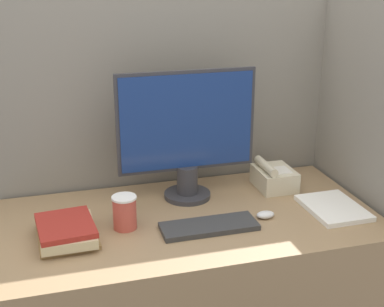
# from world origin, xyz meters

# --- Properties ---
(cubicle_panel_rear) EXTENTS (1.85, 0.04, 1.58)m
(cubicle_panel_rear) POSITION_xyz_m (0.00, 0.78, 0.79)
(cubicle_panel_rear) COLOR gray
(cubicle_panel_rear) RESTS_ON ground_plane
(cubicle_panel_right) EXTENTS (0.04, 0.81, 1.58)m
(cubicle_panel_right) POSITION_xyz_m (0.76, 0.40, 0.79)
(cubicle_panel_right) COLOR gray
(cubicle_panel_right) RESTS_ON ground_plane
(desk) EXTENTS (1.45, 0.75, 0.77)m
(desk) POSITION_xyz_m (0.00, 0.37, 0.38)
(desk) COLOR #937551
(desk) RESTS_ON ground_plane
(monitor) EXTENTS (0.57, 0.19, 0.54)m
(monitor) POSITION_xyz_m (0.04, 0.56, 1.03)
(monitor) COLOR #333338
(monitor) RESTS_ON desk
(keyboard) EXTENTS (0.36, 0.13, 0.02)m
(keyboard) POSITION_xyz_m (0.05, 0.26, 0.78)
(keyboard) COLOR #333333
(keyboard) RESTS_ON desk
(mouse) EXTENTS (0.07, 0.05, 0.03)m
(mouse) POSITION_xyz_m (0.28, 0.29, 0.78)
(mouse) COLOR silver
(mouse) RESTS_ON desk
(coffee_cup) EXTENTS (0.09, 0.09, 0.13)m
(coffee_cup) POSITION_xyz_m (-0.25, 0.35, 0.83)
(coffee_cup) COLOR #BF4C3F
(coffee_cup) RESTS_ON desk
(book_stack) EXTENTS (0.22, 0.27, 0.07)m
(book_stack) POSITION_xyz_m (-0.47, 0.32, 0.80)
(book_stack) COLOR olive
(book_stack) RESTS_ON desk
(desk_telephone) EXTENTS (0.15, 0.19, 0.12)m
(desk_telephone) POSITION_xyz_m (0.43, 0.55, 0.82)
(desk_telephone) COLOR beige
(desk_telephone) RESTS_ON desk
(paper_pile) EXTENTS (0.21, 0.28, 0.02)m
(paper_pile) POSITION_xyz_m (0.57, 0.28, 0.78)
(paper_pile) COLOR white
(paper_pile) RESTS_ON desk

